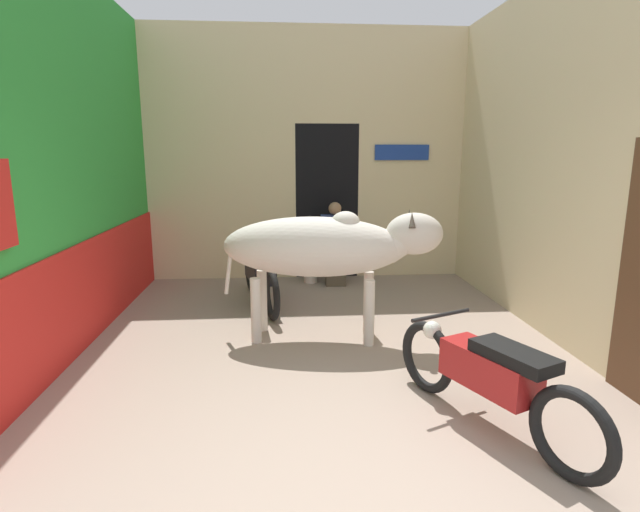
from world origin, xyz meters
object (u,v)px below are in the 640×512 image
cow (326,247)px  plastic_stool (310,267)px  motorcycle_near (489,375)px  shopkeeper_seated (335,242)px  motorcycle_far (260,274)px

cow → plastic_stool: bearing=90.6°
motorcycle_near → shopkeeper_seated: shopkeeper_seated is taller
motorcycle_far → plastic_stool: motorcycle_far is taller
cow → shopkeeper_seated: size_ratio=1.88×
plastic_stool → motorcycle_near: bearing=-76.5°
shopkeeper_seated → motorcycle_near: bearing=-81.0°
motorcycle_near → shopkeeper_seated: (-0.66, 4.17, 0.24)m
motorcycle_near → plastic_stool: motorcycle_near is taller
cow → motorcycle_far: (-0.75, 1.28, -0.59)m
motorcycle_far → plastic_stool: (0.72, 1.10, -0.18)m
cow → shopkeeper_seated: 2.31m
motorcycle_far → shopkeeper_seated: size_ratio=1.52×
motorcycle_far → cow: bearing=-59.6°
shopkeeper_seated → cow: bearing=-98.7°
motorcycle_far → shopkeeper_seated: (1.10, 0.98, 0.23)m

